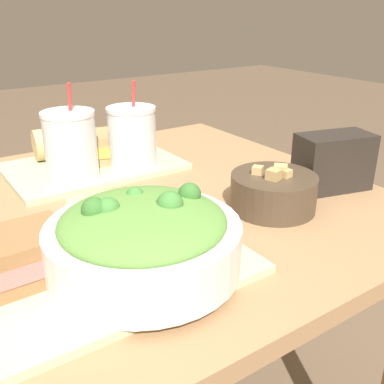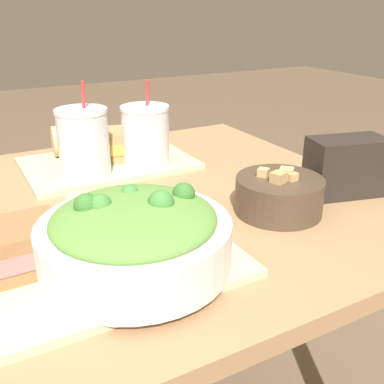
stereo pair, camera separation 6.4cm
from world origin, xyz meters
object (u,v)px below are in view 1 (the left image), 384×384
object	(u,v)px
sandwich_near	(21,256)
baguette_near	(118,212)
drink_cup_red	(132,139)
baguette_far	(59,143)
chip_bag	(333,162)
soup_bowl	(273,191)
drink_cup_dark	(71,148)
sandwich_far	(118,145)
salad_bowl	(144,237)

from	to	relation	value
sandwich_near	baguette_near	xyz separation A→B (m)	(0.16, 0.04, 0.00)
drink_cup_red	baguette_far	bearing A→B (deg)	126.83
baguette_near	drink_cup_red	bearing A→B (deg)	-7.31
baguette_far	chip_bag	world-z (taller)	chip_bag
sandwich_near	chip_bag	size ratio (longest dim) A/B	0.77
soup_bowl	drink_cup_dark	xyz separation A→B (m)	(-0.25, 0.32, 0.04)
baguette_far	chip_bag	size ratio (longest dim) A/B	0.71
soup_bowl	sandwich_far	size ratio (longest dim) A/B	1.14
sandwich_far	soup_bowl	bearing A→B (deg)	-59.54
drink_cup_dark	chip_bag	distance (m)	0.52
drink_cup_red	salad_bowl	bearing A→B (deg)	-115.40
sandwich_near	baguette_far	xyz separation A→B (m)	(0.21, 0.46, 0.00)
soup_bowl	sandwich_far	xyz separation A→B (m)	(-0.12, 0.39, 0.01)
sandwich_far	drink_cup_dark	world-z (taller)	drink_cup_dark
sandwich_near	drink_cup_red	size ratio (longest dim) A/B	0.66
drink_cup_dark	chip_bag	size ratio (longest dim) A/B	1.21
baguette_near	drink_cup_red	world-z (taller)	drink_cup_red
salad_bowl	sandwich_far	xyz separation A→B (m)	(0.18, 0.45, -0.02)
sandwich_far	baguette_far	xyz separation A→B (m)	(-0.11, 0.08, 0.00)
soup_bowl	sandwich_near	size ratio (longest dim) A/B	1.25
soup_bowl	drink_cup_red	distance (m)	0.34
chip_bag	baguette_far	bearing A→B (deg)	145.12
chip_bag	soup_bowl	bearing A→B (deg)	-163.19
sandwich_far	baguette_far	world-z (taller)	baguette_far
sandwich_far	drink_cup_red	world-z (taller)	drink_cup_red
salad_bowl	soup_bowl	world-z (taller)	salad_bowl
soup_bowl	sandwich_near	distance (m)	0.44
baguette_near	sandwich_far	distance (m)	0.37
salad_bowl	baguette_near	bearing A→B (deg)	82.21
baguette_near	baguette_far	world-z (taller)	same
soup_bowl	salad_bowl	bearing A→B (deg)	-168.54
drink_cup_dark	soup_bowl	bearing A→B (deg)	-51.49
soup_bowl	drink_cup_dark	world-z (taller)	drink_cup_dark
baguette_near	drink_cup_red	xyz separation A→B (m)	(0.16, 0.27, 0.03)
sandwich_near	drink_cup_red	distance (m)	0.45
salad_bowl	baguette_far	distance (m)	0.53
baguette_far	chip_bag	distance (m)	0.61
sandwich_near	drink_cup_dark	world-z (taller)	drink_cup_dark
soup_bowl	baguette_near	size ratio (longest dim) A/B	0.98
sandwich_near	salad_bowl	bearing A→B (deg)	-26.88
drink_cup_dark	chip_bag	xyz separation A→B (m)	(0.42, -0.31, -0.02)
sandwich_far	baguette_near	bearing A→B (deg)	-102.14
sandwich_near	sandwich_far	bearing A→B (deg)	48.89
baguette_far	drink_cup_red	size ratio (longest dim) A/B	0.61
baguette_near	drink_cup_red	size ratio (longest dim) A/B	0.85
soup_bowl	drink_cup_red	bearing A→B (deg)	110.02
baguette_near	chip_bag	xyz separation A→B (m)	(0.45, -0.05, 0.01)
sandwich_near	baguette_near	world-z (taller)	baguette_near
baguette_far	chip_bag	bearing A→B (deg)	-133.36
sandwich_far	drink_cup_dark	bearing A→B (deg)	-138.74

